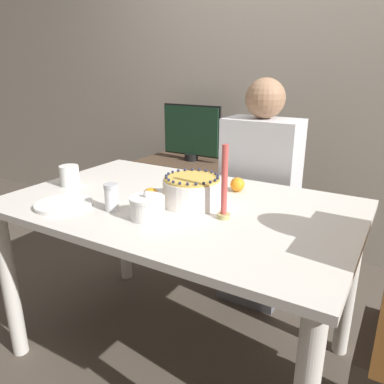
{
  "coord_description": "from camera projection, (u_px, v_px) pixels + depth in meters",
  "views": [
    {
      "loc": [
        0.8,
        -1.24,
        1.31
      ],
      "look_at": [
        0.06,
        0.01,
        0.82
      ],
      "focal_mm": 35.0,
      "sensor_mm": 36.0,
      "label": 1
    }
  ],
  "objects": [
    {
      "name": "ground_plane",
      "position": [
        180.0,
        351.0,
        1.81
      ],
      "size": [
        12.0,
        12.0,
        0.0
      ],
      "primitive_type": "plane",
      "color": "#4C4238"
    },
    {
      "name": "orange_fruit_0",
      "position": [
        237.0,
        184.0,
        1.69
      ],
      "size": [
        0.07,
        0.07,
        0.07
      ],
      "color": "orange",
      "rests_on": "dining_table"
    },
    {
      "name": "candle",
      "position": [
        224.0,
        189.0,
        1.37
      ],
      "size": [
        0.05,
        0.05,
        0.28
      ],
      "color": "tan",
      "rests_on": "dining_table"
    },
    {
      "name": "orange_fruit_1",
      "position": [
        216.0,
        186.0,
        1.66
      ],
      "size": [
        0.07,
        0.07,
        0.07
      ],
      "color": "orange",
      "rests_on": "dining_table"
    },
    {
      "name": "tv_monitor",
      "position": [
        191.0,
        132.0,
        2.73
      ],
      "size": [
        0.47,
        0.1,
        0.41
      ],
      "color": "black",
      "rests_on": "side_cabinet"
    },
    {
      "name": "cup",
      "position": [
        70.0,
        176.0,
        1.77
      ],
      "size": [
        0.09,
        0.09,
        0.1
      ],
      "color": "white",
      "rests_on": "dining_table"
    },
    {
      "name": "sugar_bowl",
      "position": [
        147.0,
        207.0,
        1.39
      ],
      "size": [
        0.13,
        0.13,
        0.11
      ],
      "color": "white",
      "rests_on": "dining_table"
    },
    {
      "name": "dining_table",
      "position": [
        179.0,
        228.0,
        1.61
      ],
      "size": [
        1.44,
        0.91,
        0.77
      ],
      "color": "beige",
      "rests_on": "ground_plane"
    },
    {
      "name": "sugar_shaker",
      "position": [
        111.0,
        197.0,
        1.46
      ],
      "size": [
        0.06,
        0.06,
        0.11
      ],
      "color": "white",
      "rests_on": "dining_table"
    },
    {
      "name": "orange_fruit_2",
      "position": [
        151.0,
        196.0,
        1.54
      ],
      "size": [
        0.07,
        0.07,
        0.07
      ],
      "color": "orange",
      "rests_on": "dining_table"
    },
    {
      "name": "person_man_blue_shirt",
      "position": [
        259.0,
        208.0,
        2.11
      ],
      "size": [
        0.4,
        0.34,
        1.26
      ],
      "rotation": [
        0.0,
        0.0,
        3.14
      ],
      "color": "#595960",
      "rests_on": "ground_plane"
    },
    {
      "name": "side_cabinet",
      "position": [
        191.0,
        200.0,
        2.9
      ],
      "size": [
        0.72,
        0.49,
        0.64
      ],
      "color": "#4C3828",
      "rests_on": "ground_plane"
    },
    {
      "name": "wall_behind",
      "position": [
        288.0,
        68.0,
        2.54
      ],
      "size": [
        8.0,
        0.05,
        2.6
      ],
      "color": "#ADA393",
      "rests_on": "ground_plane"
    },
    {
      "name": "plate_stack",
      "position": [
        64.0,
        204.0,
        1.52
      ],
      "size": [
        0.23,
        0.23,
        0.02
      ],
      "color": "white",
      "rests_on": "dining_table"
    },
    {
      "name": "cake",
      "position": [
        192.0,
        191.0,
        1.53
      ],
      "size": [
        0.24,
        0.24,
        0.13
      ],
      "color": "white",
      "rests_on": "dining_table"
    }
  ]
}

